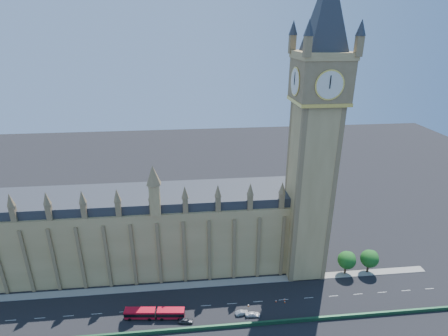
{
  "coord_description": "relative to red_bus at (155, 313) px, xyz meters",
  "views": [
    {
      "loc": [
        1.06,
        -82.4,
        77.77
      ],
      "look_at": [
        10.55,
        10.0,
        40.53
      ],
      "focal_mm": 28.0,
      "sensor_mm": 36.0,
      "label": 1
    }
  ],
  "objects": [
    {
      "name": "ground",
      "position": [
        10.88,
        3.2,
        -1.54
      ],
      "size": [
        400.0,
        400.0,
        0.0
      ],
      "primitive_type": "plane",
      "color": "black",
      "rests_on": "ground"
    },
    {
      "name": "palace_westminster",
      "position": [
        -14.12,
        25.2,
        12.33
      ],
      "size": [
        120.0,
        20.0,
        28.0
      ],
      "color": "#A4884F",
      "rests_on": "ground"
    },
    {
      "name": "elizabeth_tower",
      "position": [
        48.88,
        17.2,
        53.02
      ],
      "size": [
        20.59,
        20.59,
        105.0
      ],
      "color": "#A4884F",
      "rests_on": "ground"
    },
    {
      "name": "bridge_parapet",
      "position": [
        10.88,
        -5.8,
        -0.94
      ],
      "size": [
        160.0,
        0.6,
        1.2
      ],
      "primitive_type": "cube",
      "color": "#1E4C2D",
      "rests_on": "ground"
    },
    {
      "name": "kerb_north",
      "position": [
        10.88,
        12.7,
        -1.46
      ],
      "size": [
        160.0,
        3.0,
        0.16
      ],
      "primitive_type": "cube",
      "color": "gray",
      "rests_on": "ground"
    },
    {
      "name": "tree_east_near",
      "position": [
        63.11,
        13.29,
        4.11
      ],
      "size": [
        6.0,
        6.0,
        8.5
      ],
      "color": "#382619",
      "rests_on": "ground"
    },
    {
      "name": "tree_east_far",
      "position": [
        71.11,
        13.29,
        4.11
      ],
      "size": [
        6.0,
        6.0,
        8.5
      ],
      "color": "#382619",
      "rests_on": "ground"
    },
    {
      "name": "red_bus",
      "position": [
        0.0,
        0.0,
        0.0
      ],
      "size": [
        17.35,
        4.23,
        2.92
      ],
      "rotation": [
        0.0,
        0.0,
        -0.1
      ],
      "color": "red",
      "rests_on": "ground"
    },
    {
      "name": "car_grey",
      "position": [
        8.88,
        -2.74,
        -0.84
      ],
      "size": [
        4.3,
        2.2,
        1.4
      ],
      "primitive_type": "imported",
      "rotation": [
        0.0,
        0.0,
        1.43
      ],
      "color": "#38393F",
      "rests_on": "ground"
    },
    {
      "name": "car_silver",
      "position": [
        25.18,
        -1.39,
        -0.9
      ],
      "size": [
        4.0,
        1.76,
        1.28
      ],
      "primitive_type": "imported",
      "rotation": [
        0.0,
        0.0,
        1.68
      ],
      "color": "#979B9E",
      "rests_on": "ground"
    },
    {
      "name": "car_white",
      "position": [
        28.26,
        -2.31,
        -0.92
      ],
      "size": [
        4.38,
        1.96,
        1.25
      ],
      "primitive_type": "imported",
      "rotation": [
        0.0,
        0.0,
        1.52
      ],
      "color": "silver",
      "rests_on": "ground"
    },
    {
      "name": "cone_a",
      "position": [
        39.13,
        2.95,
        -1.2
      ],
      "size": [
        0.55,
        0.55,
        0.69
      ],
      "rotation": [
        0.0,
        0.0,
        -0.35
      ],
      "color": "black",
      "rests_on": "ground"
    },
    {
      "name": "cone_b",
      "position": [
        36.35,
        2.55,
        -1.21
      ],
      "size": [
        0.53,
        0.53,
        0.66
      ],
      "rotation": [
        0.0,
        0.0,
        -0.32
      ],
      "color": "black",
      "rests_on": "ground"
    },
    {
      "name": "cone_c",
      "position": [
        27.65,
        1.66,
        -1.19
      ],
      "size": [
        0.58,
        0.58,
        0.7
      ],
      "rotation": [
        0.0,
        0.0,
        0.42
      ],
      "color": "black",
      "rests_on": "ground"
    },
    {
      "name": "cone_d",
      "position": [
        38.93,
        1.91,
        -1.22
      ],
      "size": [
        0.54,
        0.54,
        0.65
      ],
      "rotation": [
        0.0,
        0.0,
        0.42
      ],
      "color": "black",
      "rests_on": "ground"
    }
  ]
}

